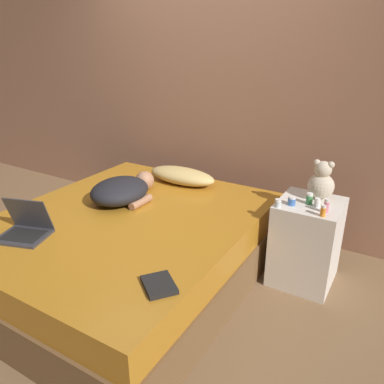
{
  "coord_description": "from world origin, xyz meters",
  "views": [
    {
      "loc": [
        1.64,
        -1.84,
        1.69
      ],
      "look_at": [
        0.4,
        0.25,
        0.7
      ],
      "focal_mm": 35.0,
      "sensor_mm": 36.0,
      "label": 1
    }
  ],
  "objects_px": {
    "book": "(159,285)",
    "pillow": "(182,176)",
    "bottle_green": "(309,199)",
    "laptop": "(25,228)",
    "bottle_white": "(317,203)",
    "bottle_orange": "(323,211)",
    "teddy_bear": "(321,182)",
    "bottle_clear": "(278,203)",
    "bottle_pink": "(326,206)",
    "person_lying": "(123,190)",
    "bottle_blue": "(292,201)"
  },
  "relations": [
    {
      "from": "bottle_orange",
      "to": "book",
      "type": "distance_m",
      "value": 1.18
    },
    {
      "from": "bottle_clear",
      "to": "bottle_orange",
      "type": "bearing_deg",
      "value": 0.87
    },
    {
      "from": "bottle_blue",
      "to": "bottle_clear",
      "type": "height_order",
      "value": "bottle_blue"
    },
    {
      "from": "book",
      "to": "person_lying",
      "type": "bearing_deg",
      "value": 139.27
    },
    {
      "from": "teddy_bear",
      "to": "bottle_green",
      "type": "bearing_deg",
      "value": -105.13
    },
    {
      "from": "bottle_white",
      "to": "laptop",
      "type": "bearing_deg",
      "value": -143.67
    },
    {
      "from": "laptop",
      "to": "bottle_clear",
      "type": "distance_m",
      "value": 1.67
    },
    {
      "from": "person_lying",
      "to": "bottle_clear",
      "type": "xyz_separation_m",
      "value": [
        1.16,
        0.25,
        0.05
      ]
    },
    {
      "from": "pillow",
      "to": "book",
      "type": "height_order",
      "value": "pillow"
    },
    {
      "from": "laptop",
      "to": "bottle_pink",
      "type": "height_order",
      "value": "laptop"
    },
    {
      "from": "teddy_bear",
      "to": "bottle_clear",
      "type": "bearing_deg",
      "value": -124.87
    },
    {
      "from": "pillow",
      "to": "bottle_blue",
      "type": "distance_m",
      "value": 1.07
    },
    {
      "from": "bottle_blue",
      "to": "bottle_pink",
      "type": "xyz_separation_m",
      "value": [
        0.23,
        -0.01,
        0.02
      ]
    },
    {
      "from": "bottle_green",
      "to": "book",
      "type": "bearing_deg",
      "value": -110.57
    },
    {
      "from": "laptop",
      "to": "bottle_blue",
      "type": "distance_m",
      "value": 1.77
    },
    {
      "from": "person_lying",
      "to": "bottle_orange",
      "type": "distance_m",
      "value": 1.48
    },
    {
      "from": "bottle_blue",
      "to": "bottle_green",
      "type": "height_order",
      "value": "bottle_green"
    },
    {
      "from": "bottle_green",
      "to": "book",
      "type": "relative_size",
      "value": 0.32
    },
    {
      "from": "laptop",
      "to": "teddy_bear",
      "type": "bearing_deg",
      "value": 22.36
    },
    {
      "from": "bottle_clear",
      "to": "bottle_green",
      "type": "relative_size",
      "value": 0.7
    },
    {
      "from": "teddy_bear",
      "to": "pillow",
      "type": "bearing_deg",
      "value": 179.49
    },
    {
      "from": "teddy_bear",
      "to": "bottle_green",
      "type": "distance_m",
      "value": 0.17
    },
    {
      "from": "bottle_white",
      "to": "bottle_orange",
      "type": "xyz_separation_m",
      "value": [
        0.07,
        -0.13,
        0.01
      ]
    },
    {
      "from": "bottle_clear",
      "to": "book",
      "type": "xyz_separation_m",
      "value": [
        -0.27,
        -1.02,
        -0.13
      ]
    },
    {
      "from": "bottle_blue",
      "to": "book",
      "type": "distance_m",
      "value": 1.16
    },
    {
      "from": "bottle_clear",
      "to": "bottle_orange",
      "type": "height_order",
      "value": "bottle_orange"
    },
    {
      "from": "bottle_green",
      "to": "bottle_orange",
      "type": "distance_m",
      "value": 0.2
    },
    {
      "from": "book",
      "to": "laptop",
      "type": "bearing_deg",
      "value": 179.57
    },
    {
      "from": "teddy_bear",
      "to": "bottle_white",
      "type": "distance_m",
      "value": 0.19
    },
    {
      "from": "bottle_white",
      "to": "bottle_orange",
      "type": "relative_size",
      "value": 0.8
    },
    {
      "from": "laptop",
      "to": "bottle_green",
      "type": "distance_m",
      "value": 1.9
    },
    {
      "from": "pillow",
      "to": "person_lying",
      "type": "xyz_separation_m",
      "value": [
        -0.19,
        -0.56,
        0.02
      ]
    },
    {
      "from": "book",
      "to": "pillow",
      "type": "bearing_deg",
      "value": 117.74
    },
    {
      "from": "laptop",
      "to": "bottle_orange",
      "type": "relative_size",
      "value": 4.63
    },
    {
      "from": "bottle_pink",
      "to": "bottle_orange",
      "type": "xyz_separation_m",
      "value": [
        -0.0,
        -0.07,
        -0.01
      ]
    },
    {
      "from": "teddy_bear",
      "to": "bottle_blue",
      "type": "xyz_separation_m",
      "value": [
        -0.14,
        -0.22,
        -0.09
      ]
    },
    {
      "from": "bottle_blue",
      "to": "bottle_orange",
      "type": "height_order",
      "value": "bottle_orange"
    },
    {
      "from": "pillow",
      "to": "bottle_white",
      "type": "xyz_separation_m",
      "value": [
        1.2,
        -0.17,
        0.08
      ]
    },
    {
      "from": "pillow",
      "to": "bottle_clear",
      "type": "distance_m",
      "value": 1.02
    },
    {
      "from": "pillow",
      "to": "laptop",
      "type": "bearing_deg",
      "value": -105.16
    },
    {
      "from": "bottle_green",
      "to": "bottle_white",
      "type": "bearing_deg",
      "value": -21.74
    },
    {
      "from": "bottle_clear",
      "to": "bottle_pink",
      "type": "height_order",
      "value": "bottle_pink"
    },
    {
      "from": "laptop",
      "to": "book",
      "type": "relative_size",
      "value": 1.47
    },
    {
      "from": "bottle_clear",
      "to": "bottle_orange",
      "type": "relative_size",
      "value": 0.72
    },
    {
      "from": "pillow",
      "to": "bottle_orange",
      "type": "relative_size",
      "value": 8.11
    },
    {
      "from": "person_lying",
      "to": "teddy_bear",
      "type": "distance_m",
      "value": 1.48
    },
    {
      "from": "bottle_clear",
      "to": "bottle_green",
      "type": "distance_m",
      "value": 0.23
    },
    {
      "from": "bottle_blue",
      "to": "bottle_green",
      "type": "xyz_separation_m",
      "value": [
        0.1,
        0.08,
        0.01
      ]
    },
    {
      "from": "pillow",
      "to": "book",
      "type": "xyz_separation_m",
      "value": [
        0.7,
        -1.33,
        -0.06
      ]
    },
    {
      "from": "pillow",
      "to": "bottle_orange",
      "type": "bearing_deg",
      "value": -13.54
    }
  ]
}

